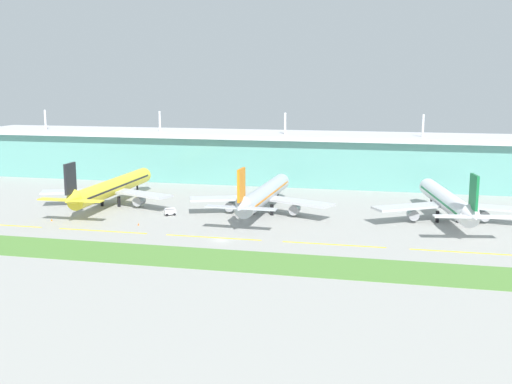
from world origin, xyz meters
TOP-DOWN VIEW (x-y plane):
  - ground_plane at (0.00, 0.00)m, footprint 600.00×600.00m
  - terminal_building at (-0.00, 103.05)m, footprint 288.00×34.00m
  - airliner_near at (-51.08, 38.43)m, footprint 48.79×66.87m
  - airliner_middle at (4.09, 36.99)m, footprint 48.78×63.12m
  - airliner_far at (62.56, 39.02)m, footprint 47.98×61.86m
  - taxiway_stripe_west at (-71.00, 2.85)m, footprint 28.00×0.70m
  - taxiway_stripe_mid_west at (-37.00, 2.85)m, footprint 28.00×0.70m
  - taxiway_stripe_centre at (-3.00, 2.85)m, footprint 28.00×0.70m
  - taxiway_stripe_mid_east at (31.00, 2.85)m, footprint 28.00×0.70m
  - taxiway_stripe_east at (65.00, 2.85)m, footprint 28.00×0.70m
  - grass_verge at (0.00, -17.82)m, footprint 300.00×18.00m
  - baggage_cart at (-25.34, 27.64)m, footprint 3.97×3.61m
  - safety_cone_left_wingtip at (-29.66, 12.03)m, footprint 0.56×0.56m
  - safety_cone_nose_front at (-58.87, 11.53)m, footprint 0.56×0.56m

SIDE VIEW (x-z plane):
  - ground_plane at x=0.00m, z-range 0.00..0.00m
  - taxiway_stripe_west at x=-71.00m, z-range 0.00..0.04m
  - taxiway_stripe_mid_west at x=-37.00m, z-range 0.00..0.04m
  - taxiway_stripe_centre at x=-3.00m, z-range 0.00..0.04m
  - taxiway_stripe_mid_east at x=31.00m, z-range 0.00..0.04m
  - taxiway_stripe_east at x=65.00m, z-range 0.00..0.04m
  - grass_verge at x=0.00m, z-range 0.00..0.10m
  - safety_cone_left_wingtip at x=-29.66m, z-range 0.00..0.70m
  - safety_cone_nose_front at x=-58.87m, z-range 0.00..0.70m
  - baggage_cart at x=-25.34m, z-range 0.02..2.50m
  - airliner_far at x=62.56m, z-range -3.00..15.90m
  - airliner_middle at x=4.09m, z-range -3.00..15.90m
  - airliner_near at x=-51.08m, z-range -3.00..15.90m
  - terminal_building at x=0.00m, z-range -4.30..26.03m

